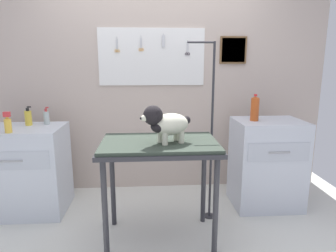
# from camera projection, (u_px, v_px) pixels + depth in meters

# --- Properties ---
(ground) EXTENTS (4.40, 4.00, 0.04)m
(ground) POSITION_uv_depth(u_px,v_px,m) (157.00, 251.00, 2.42)
(ground) COLOR silver
(rear_wall_panel) EXTENTS (4.00, 0.09, 2.30)m
(rear_wall_panel) POSITION_uv_depth(u_px,v_px,m) (153.00, 91.00, 3.42)
(rear_wall_panel) COLOR #BEAC9F
(rear_wall_panel) RESTS_ON ground
(grooming_table) EXTENTS (0.96, 0.62, 0.87)m
(grooming_table) POSITION_uv_depth(u_px,v_px,m) (159.00, 152.00, 2.40)
(grooming_table) COLOR #2D2D33
(grooming_table) RESTS_ON ground
(grooming_arm) EXTENTS (0.30, 0.11, 1.67)m
(grooming_arm) POSITION_uv_depth(u_px,v_px,m) (211.00, 140.00, 2.76)
(grooming_arm) COLOR #2D2D33
(grooming_arm) RESTS_ON ground
(dog) EXTENTS (0.41, 0.29, 0.30)m
(dog) POSITION_uv_depth(u_px,v_px,m) (165.00, 123.00, 2.29)
(dog) COLOR silver
(dog) RESTS_ON grooming_table
(counter_left) EXTENTS (0.80, 0.58, 0.87)m
(counter_left) POSITION_uv_depth(u_px,v_px,m) (24.00, 170.00, 2.96)
(counter_left) COLOR silver
(counter_left) RESTS_ON ground
(cabinet_right) EXTENTS (0.68, 0.54, 0.92)m
(cabinet_right) POSITION_uv_depth(u_px,v_px,m) (266.00, 163.00, 3.09)
(cabinet_right) COLOR silver
(cabinet_right) RESTS_ON ground
(pump_bottle_white) EXTENTS (0.07, 0.07, 0.19)m
(pump_bottle_white) POSITION_uv_depth(u_px,v_px,m) (28.00, 118.00, 2.95)
(pump_bottle_white) COLOR gold
(pump_bottle_white) RESTS_ON counter_left
(shampoo_bottle) EXTENTS (0.06, 0.05, 0.18)m
(shampoo_bottle) POSITION_uv_depth(u_px,v_px,m) (46.00, 117.00, 3.01)
(shampoo_bottle) COLOR #ABB9B6
(shampoo_bottle) RESTS_ON counter_left
(conditioner_bottle) EXTENTS (0.06, 0.06, 0.19)m
(conditioner_bottle) POSITION_uv_depth(u_px,v_px,m) (8.00, 124.00, 2.64)
(conditioner_bottle) COLOR gold
(conditioner_bottle) RESTS_ON counter_left
(soda_bottle) EXTENTS (0.08, 0.08, 0.27)m
(soda_bottle) POSITION_uv_depth(u_px,v_px,m) (255.00, 108.00, 2.95)
(soda_bottle) COLOR #BE4F1F
(soda_bottle) RESTS_ON cabinet_right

